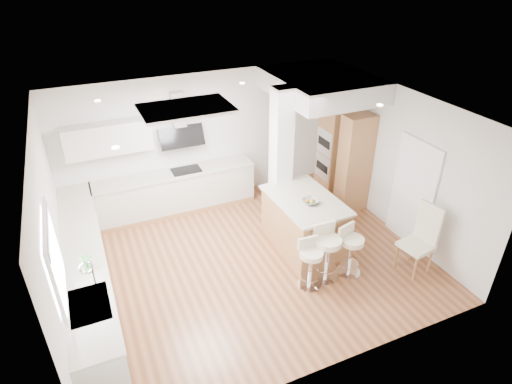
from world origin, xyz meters
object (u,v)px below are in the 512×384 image
bar_stool_b (327,250)px  dining_chair (422,236)px  peninsula (304,221)px  bar_stool_c (350,248)px  bar_stool_a (310,261)px

bar_stool_b → dining_chair: 1.66m
peninsula → bar_stool_b: (-0.12, -0.98, 0.07)m
peninsula → bar_stool_b: size_ratio=1.63×
bar_stool_c → dining_chair: (1.17, -0.37, 0.16)m
bar_stool_b → bar_stool_c: 0.43m
peninsula → bar_stool_a: peninsula is taller
bar_stool_a → peninsula: bearing=68.4°
bar_stool_b → bar_stool_c: bearing=-6.5°
bar_stool_a → bar_stool_c: (0.78, 0.01, 0.02)m
dining_chair → bar_stool_b: bearing=155.2°
dining_chair → peninsula: bearing=126.8°
bar_stool_c → peninsula: bearing=92.1°
bar_stool_a → bar_stool_b: bar_stool_b is taller
bar_stool_c → dining_chair: dining_chair is taller
peninsula → bar_stool_a: bearing=-115.9°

